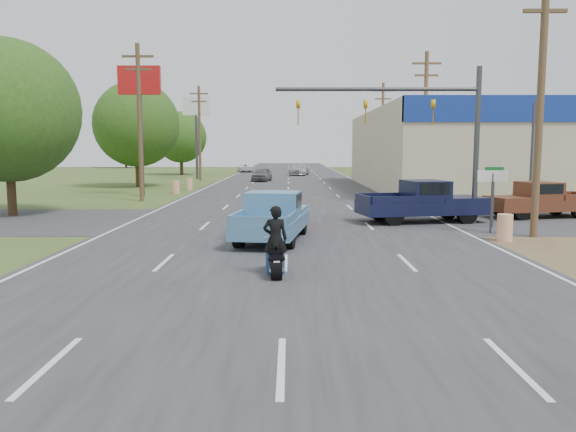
{
  "coord_description": "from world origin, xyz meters",
  "views": [
    {
      "loc": [
        0.13,
        -8.33,
        3.35
      ],
      "look_at": [
        0.08,
        8.91,
        1.3
      ],
      "focal_mm": 35.0,
      "sensor_mm": 36.0,
      "label": 1
    }
  ],
  "objects_px": {
    "navy_pickup": "(425,201)",
    "distant_car_white": "(245,168)",
    "rider": "(275,243)",
    "distant_car_silver": "(299,169)",
    "red_convertible": "(279,210)",
    "motorcycle": "(275,260)",
    "blue_pickup": "(273,216)",
    "brown_pickup": "(538,200)",
    "distant_car_grey": "(262,174)"
  },
  "relations": [
    {
      "from": "rider",
      "to": "distant_car_silver",
      "type": "height_order",
      "value": "rider"
    },
    {
      "from": "distant_car_grey",
      "to": "rider",
      "type": "bearing_deg",
      "value": -79.07
    },
    {
      "from": "distant_car_white",
      "to": "navy_pickup",
      "type": "bearing_deg",
      "value": 92.93
    },
    {
      "from": "distant_car_white",
      "to": "distant_car_silver",
      "type": "bearing_deg",
      "value": 118.11
    },
    {
      "from": "distant_car_white",
      "to": "brown_pickup",
      "type": "bearing_deg",
      "value": 99.01
    },
    {
      "from": "distant_car_grey",
      "to": "brown_pickup",
      "type": "bearing_deg",
      "value": -56.72
    },
    {
      "from": "distant_car_silver",
      "to": "motorcycle",
      "type": "bearing_deg",
      "value": -82.52
    },
    {
      "from": "distant_car_silver",
      "to": "distant_car_white",
      "type": "relative_size",
      "value": 1.24
    },
    {
      "from": "navy_pickup",
      "to": "distant_car_silver",
      "type": "relative_size",
      "value": 1.13
    },
    {
      "from": "motorcycle",
      "to": "distant_car_grey",
      "type": "distance_m",
      "value": 44.67
    },
    {
      "from": "navy_pickup",
      "to": "motorcycle",
      "type": "bearing_deg",
      "value": -41.61
    },
    {
      "from": "navy_pickup",
      "to": "red_convertible",
      "type": "bearing_deg",
      "value": -85.7
    },
    {
      "from": "blue_pickup",
      "to": "red_convertible",
      "type": "bearing_deg",
      "value": 96.26
    },
    {
      "from": "distant_car_grey",
      "to": "distant_car_silver",
      "type": "distance_m",
      "value": 14.56
    },
    {
      "from": "distant_car_silver",
      "to": "brown_pickup",
      "type": "bearing_deg",
      "value": -67.36
    },
    {
      "from": "red_convertible",
      "to": "navy_pickup",
      "type": "distance_m",
      "value": 6.97
    },
    {
      "from": "distant_car_silver",
      "to": "distant_car_grey",
      "type": "bearing_deg",
      "value": -97.6
    },
    {
      "from": "navy_pickup",
      "to": "brown_pickup",
      "type": "distance_m",
      "value": 6.25
    },
    {
      "from": "rider",
      "to": "motorcycle",
      "type": "bearing_deg",
      "value": 90.0
    },
    {
      "from": "navy_pickup",
      "to": "distant_car_grey",
      "type": "height_order",
      "value": "navy_pickup"
    },
    {
      "from": "brown_pickup",
      "to": "rider",
      "type": "bearing_deg",
      "value": 122.83
    },
    {
      "from": "red_convertible",
      "to": "motorcycle",
      "type": "xyz_separation_m",
      "value": [
        0.09,
        -9.33,
        -0.35
      ]
    },
    {
      "from": "navy_pickup",
      "to": "distant_car_white",
      "type": "relative_size",
      "value": 1.4
    },
    {
      "from": "rider",
      "to": "blue_pickup",
      "type": "bearing_deg",
      "value": -92.03
    },
    {
      "from": "red_convertible",
      "to": "navy_pickup",
      "type": "xyz_separation_m",
      "value": [
        6.73,
        1.82,
        0.2
      ]
    },
    {
      "from": "rider",
      "to": "brown_pickup",
      "type": "bearing_deg",
      "value": -138.6
    },
    {
      "from": "rider",
      "to": "navy_pickup",
      "type": "bearing_deg",
      "value": -125.06
    },
    {
      "from": "rider",
      "to": "brown_pickup",
      "type": "relative_size",
      "value": 0.32
    },
    {
      "from": "blue_pickup",
      "to": "distant_car_grey",
      "type": "distance_m",
      "value": 38.73
    },
    {
      "from": "blue_pickup",
      "to": "distant_car_silver",
      "type": "height_order",
      "value": "blue_pickup"
    },
    {
      "from": "motorcycle",
      "to": "brown_pickup",
      "type": "bearing_deg",
      "value": 41.49
    },
    {
      "from": "red_convertible",
      "to": "distant_car_silver",
      "type": "xyz_separation_m",
      "value": [
        1.68,
        49.21,
        0.01
      ]
    },
    {
      "from": "motorcycle",
      "to": "distant_car_grey",
      "type": "bearing_deg",
      "value": 89.08
    },
    {
      "from": "rider",
      "to": "distant_car_grey",
      "type": "height_order",
      "value": "rider"
    },
    {
      "from": "blue_pickup",
      "to": "brown_pickup",
      "type": "relative_size",
      "value": 1.01
    },
    {
      "from": "red_convertible",
      "to": "rider",
      "type": "distance_m",
      "value": 9.3
    },
    {
      "from": "distant_car_silver",
      "to": "distant_car_white",
      "type": "height_order",
      "value": "distant_car_silver"
    },
    {
      "from": "rider",
      "to": "distant_car_grey",
      "type": "bearing_deg",
      "value": -90.92
    },
    {
      "from": "rider",
      "to": "brown_pickup",
      "type": "xyz_separation_m",
      "value": [
        12.63,
        12.91,
        -0.0
      ]
    },
    {
      "from": "red_convertible",
      "to": "distant_car_silver",
      "type": "distance_m",
      "value": 49.24
    },
    {
      "from": "blue_pickup",
      "to": "distant_car_white",
      "type": "relative_size",
      "value": 1.29
    },
    {
      "from": "motorcycle",
      "to": "distant_car_grey",
      "type": "height_order",
      "value": "distant_car_grey"
    },
    {
      "from": "red_convertible",
      "to": "brown_pickup",
      "type": "distance_m",
      "value": 13.22
    },
    {
      "from": "red_convertible",
      "to": "distant_car_silver",
      "type": "bearing_deg",
      "value": 90.96
    },
    {
      "from": "rider",
      "to": "blue_pickup",
      "type": "distance_m",
      "value": 5.91
    },
    {
      "from": "navy_pickup",
      "to": "distant_car_grey",
      "type": "relative_size",
      "value": 1.45
    },
    {
      "from": "rider",
      "to": "distant_car_white",
      "type": "xyz_separation_m",
      "value": [
        -6.25,
        68.61,
        -0.28
      ]
    },
    {
      "from": "brown_pickup",
      "to": "distant_car_grey",
      "type": "relative_size",
      "value": 1.32
    },
    {
      "from": "motorcycle",
      "to": "rider",
      "type": "height_order",
      "value": "rider"
    },
    {
      "from": "navy_pickup",
      "to": "distant_car_silver",
      "type": "height_order",
      "value": "navy_pickup"
    }
  ]
}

